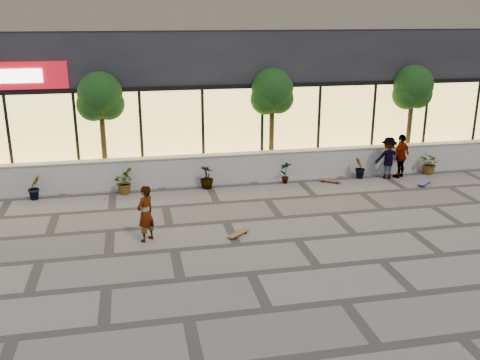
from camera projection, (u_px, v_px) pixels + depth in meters
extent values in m
plane|color=gray|center=(251.00, 273.00, 12.38)|extent=(80.00, 80.00, 0.00)
cube|color=silver|center=(207.00, 170.00, 18.77)|extent=(22.00, 0.35, 1.00)
cube|color=#B2AFA8|center=(207.00, 155.00, 18.62)|extent=(22.00, 0.42, 0.04)
cube|color=black|center=(187.00, 50.00, 22.79)|extent=(24.00, 9.00, 8.50)
cube|color=#FFD666|center=(203.00, 130.00, 19.33)|extent=(23.04, 0.05, 3.00)
cube|color=black|center=(202.00, 88.00, 18.84)|extent=(23.04, 0.08, 0.15)
cube|color=brown|center=(200.00, 6.00, 18.04)|extent=(21.60, 0.05, 1.60)
imported|color=black|center=(35.00, 187.00, 17.20)|extent=(0.57, 0.57, 0.81)
imported|color=black|center=(123.00, 182.00, 17.73)|extent=(0.68, 0.77, 0.81)
imported|color=black|center=(207.00, 177.00, 18.27)|extent=(0.64, 0.64, 0.81)
imported|color=black|center=(286.00, 172.00, 18.81)|extent=(0.46, 0.35, 0.81)
imported|color=black|center=(360.00, 168.00, 19.34)|extent=(0.55, 0.57, 0.81)
imported|color=black|center=(430.00, 164.00, 19.88)|extent=(0.77, 0.84, 0.81)
cylinder|color=#3F2F16|center=(103.00, 139.00, 18.42)|extent=(0.18, 0.18, 3.24)
sphere|color=black|center=(100.00, 94.00, 17.96)|extent=(1.50, 1.50, 1.50)
sphere|color=black|center=(93.00, 105.00, 17.97)|extent=(1.10, 1.10, 1.10)
sphere|color=black|center=(108.00, 104.00, 18.16)|extent=(1.10, 1.10, 1.10)
cylinder|color=#3F2F16|center=(272.00, 131.00, 19.57)|extent=(0.18, 0.18, 3.24)
sphere|color=black|center=(272.00, 89.00, 19.11)|extent=(1.50, 1.50, 1.50)
sphere|color=black|center=(266.00, 99.00, 19.12)|extent=(1.10, 1.10, 1.10)
sphere|color=black|center=(278.00, 98.00, 19.31)|extent=(1.10, 1.10, 1.10)
cylinder|color=#3F2F16|center=(409.00, 125.00, 20.62)|extent=(0.18, 0.18, 3.24)
sphere|color=black|center=(413.00, 85.00, 20.16)|extent=(1.50, 1.50, 1.50)
sphere|color=black|center=(407.00, 95.00, 20.17)|extent=(1.10, 1.10, 1.10)
sphere|color=black|center=(418.00, 94.00, 20.36)|extent=(1.10, 1.10, 1.10)
imported|color=white|center=(146.00, 214.00, 13.94)|extent=(0.65, 0.65, 1.52)
imported|color=silver|center=(401.00, 156.00, 19.37)|extent=(1.01, 0.83, 1.61)
imported|color=#A0321D|center=(388.00, 158.00, 19.29)|extent=(1.06, 0.72, 1.52)
cube|color=brown|center=(238.00, 233.00, 14.43)|extent=(0.72, 0.66, 0.02)
cylinder|color=black|center=(242.00, 232.00, 14.67)|extent=(0.06, 0.06, 0.06)
cylinder|color=black|center=(246.00, 233.00, 14.59)|extent=(0.06, 0.06, 0.06)
cylinder|color=black|center=(231.00, 237.00, 14.31)|extent=(0.06, 0.06, 0.06)
cylinder|color=black|center=(235.00, 238.00, 14.23)|extent=(0.06, 0.06, 0.06)
cube|color=brown|center=(330.00, 180.00, 18.97)|extent=(0.73, 0.59, 0.02)
cylinder|color=black|center=(337.00, 182.00, 18.96)|extent=(0.06, 0.05, 0.05)
cylinder|color=black|center=(336.00, 183.00, 18.84)|extent=(0.06, 0.05, 0.05)
cylinder|color=black|center=(324.00, 181.00, 19.13)|extent=(0.06, 0.05, 0.05)
cylinder|color=black|center=(323.00, 182.00, 19.02)|extent=(0.06, 0.05, 0.05)
cube|color=#555398|center=(425.00, 182.00, 18.74)|extent=(0.82, 0.73, 0.02)
cylinder|color=black|center=(425.00, 182.00, 19.00)|extent=(0.07, 0.07, 0.06)
cylinder|color=black|center=(430.00, 182.00, 18.91)|extent=(0.07, 0.07, 0.06)
cylinder|color=black|center=(419.00, 185.00, 18.61)|extent=(0.07, 0.07, 0.06)
cylinder|color=black|center=(424.00, 186.00, 18.51)|extent=(0.07, 0.07, 0.06)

